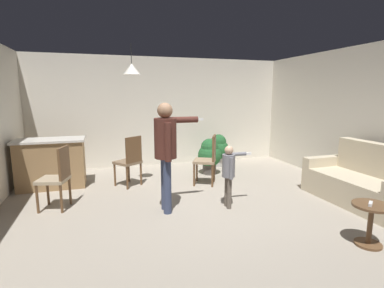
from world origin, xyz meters
TOP-DOWN VIEW (x-y plane):
  - ground at (0.00, 0.00)m, footprint 7.68×7.68m
  - wall_back at (0.00, 3.20)m, footprint 6.40×0.10m
  - wall_right at (3.20, 0.00)m, footprint 0.10×6.40m
  - couch_floral at (2.60, -0.53)m, footprint 0.88×1.81m
  - kitchen_counter at (-2.45, 1.93)m, footprint 1.26×0.66m
  - side_table_by_couch at (1.52, -1.67)m, footprint 0.44×0.44m
  - person_adult at (-0.57, 0.09)m, footprint 0.83×0.49m
  - person_child at (0.41, -0.06)m, footprint 0.54×0.29m
  - dining_chair_by_counter at (0.52, 1.19)m, footprint 0.56×0.56m
  - dining_chair_near_wall at (-2.19, 0.69)m, footprint 0.51×0.51m
  - dining_chair_centre_back at (-0.99, 1.52)m, footprint 0.59×0.59m
  - potted_plant_corner at (0.82, 1.91)m, footprint 0.53×0.53m
  - potted_plant_by_wall at (1.29, 2.53)m, footprint 0.53×0.53m
  - spare_remote_on_table at (1.48, -1.68)m, footprint 0.13×0.11m
  - ceiling_light_pendant at (-0.91, 1.37)m, footprint 0.32×0.32m

SIDE VIEW (x-z plane):
  - ground at x=0.00m, z-range 0.00..0.00m
  - side_table_by_couch at x=1.52m, z-range 0.07..0.59m
  - couch_floral at x=2.60m, z-range -0.17..0.83m
  - potted_plant_by_wall at x=1.29m, z-range 0.04..0.85m
  - potted_plant_corner at x=0.82m, z-range 0.04..0.85m
  - kitchen_counter at x=-2.45m, z-range 0.00..0.95m
  - spare_remote_on_table at x=1.48m, z-range 0.52..0.56m
  - dining_chair_by_counter at x=0.52m, z-range 0.05..1.05m
  - dining_chair_near_wall at x=-2.19m, z-range 0.05..1.05m
  - dining_chair_centre_back at x=-0.99m, z-range 0.05..1.05m
  - person_child at x=0.41m, z-range 0.12..1.13m
  - person_adult at x=-0.57m, z-range 0.20..1.88m
  - wall_back at x=0.00m, z-range 0.00..2.70m
  - wall_right at x=3.20m, z-range 0.00..2.70m
  - ceiling_light_pendant at x=-0.91m, z-range 1.98..2.53m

